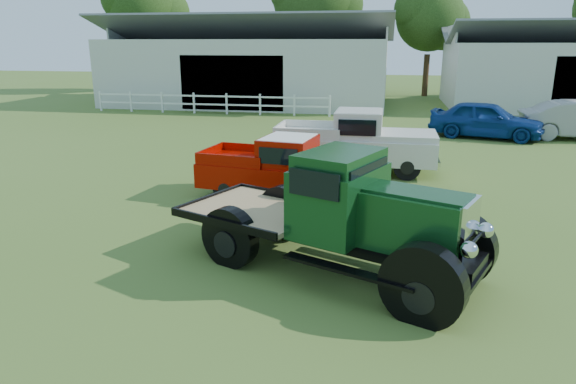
% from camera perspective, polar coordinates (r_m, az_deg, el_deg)
% --- Properties ---
extents(ground, '(120.00, 120.00, 0.00)m').
position_cam_1_polar(ground, '(9.92, -2.45, -7.69)').
color(ground, '#4C6825').
extents(shed_left, '(18.80, 10.20, 5.60)m').
position_cam_1_polar(shed_left, '(36.01, -4.02, 14.31)').
color(shed_left, '#BCBCBC').
rests_on(shed_left, ground).
extents(fence_rail, '(14.20, 0.16, 1.20)m').
position_cam_1_polar(fence_rail, '(30.73, -8.63, 9.71)').
color(fence_rail, white).
rests_on(fence_rail, ground).
extents(tree_a, '(6.30, 6.30, 10.50)m').
position_cam_1_polar(tree_a, '(46.42, -15.63, 17.24)').
color(tree_a, black).
rests_on(tree_a, ground).
extents(tree_b, '(6.90, 6.90, 11.50)m').
position_cam_1_polar(tree_b, '(43.29, 2.79, 18.56)').
color(tree_b, black).
rests_on(tree_b, ground).
extents(tree_c, '(5.40, 5.40, 9.00)m').
position_cam_1_polar(tree_c, '(41.92, 15.35, 16.39)').
color(tree_c, black).
rests_on(tree_c, ground).
extents(vintage_flatbed, '(6.07, 4.27, 2.23)m').
position_cam_1_polar(vintage_flatbed, '(9.22, 5.05, -2.20)').
color(vintage_flatbed, '#0F3A18').
rests_on(vintage_flatbed, ground).
extents(red_pickup, '(4.88, 2.45, 1.70)m').
position_cam_1_polar(red_pickup, '(13.54, -0.33, 2.71)').
color(red_pickup, '#970B01').
rests_on(red_pickup, ground).
extents(white_pickup, '(5.27, 2.06, 1.93)m').
position_cam_1_polar(white_pickup, '(16.68, 7.45, 5.57)').
color(white_pickup, beige).
rests_on(white_pickup, ground).
extents(misc_car_blue, '(5.05, 3.11, 1.60)m').
position_cam_1_polar(misc_car_blue, '(24.12, 21.14, 7.52)').
color(misc_car_blue, navy).
rests_on(misc_car_blue, ground).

